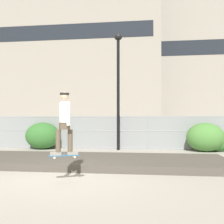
% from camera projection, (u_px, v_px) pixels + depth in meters
% --- Properties ---
extents(ground_plane, '(120.00, 120.00, 0.00)m').
position_uv_depth(ground_plane, '(63.00, 179.00, 7.38)').
color(ground_plane, '#9E998E').
extents(gravel_berm, '(10.20, 3.40, 0.24)m').
position_uv_depth(gravel_berm, '(85.00, 161.00, 9.97)').
color(gravel_berm, '#4C473F').
rests_on(gravel_berm, ground_plane).
extents(skateboard, '(0.81, 0.53, 0.07)m').
position_uv_depth(skateboard, '(64.00, 156.00, 7.07)').
color(skateboard, '#2D608C').
extents(skater, '(0.69, 0.62, 1.65)m').
position_uv_depth(skater, '(64.00, 120.00, 7.10)').
color(skater, gray).
rests_on(skater, skateboard).
extents(chain_fence, '(23.05, 0.06, 1.85)m').
position_uv_depth(chain_fence, '(106.00, 132.00, 15.36)').
color(chain_fence, gray).
rests_on(chain_fence, ground_plane).
extents(street_lamp, '(0.44, 0.44, 6.35)m').
position_uv_depth(street_lamp, '(118.00, 77.00, 14.82)').
color(street_lamp, black).
rests_on(street_lamp, ground_plane).
extents(parked_car_near, '(4.45, 2.04, 1.66)m').
position_uv_depth(parked_car_near, '(70.00, 131.00, 19.30)').
color(parked_car_near, silver).
rests_on(parked_car_near, ground_plane).
extents(library_building, '(29.71, 15.26, 25.54)m').
position_uv_depth(library_building, '(79.00, 61.00, 51.03)').
color(library_building, gray).
rests_on(library_building, ground_plane).
extents(shrub_left, '(1.92, 1.57, 1.49)m').
position_uv_depth(shrub_left, '(43.00, 136.00, 15.24)').
color(shrub_left, '#336B2D').
rests_on(shrub_left, ground_plane).
extents(shrub_center, '(1.92, 1.57, 1.48)m').
position_uv_depth(shrub_center, '(205.00, 137.00, 13.96)').
color(shrub_center, '#477F38').
rests_on(shrub_center, ground_plane).
extents(shrub_right, '(1.12, 0.91, 0.86)m').
position_uv_depth(shrub_right, '(217.00, 143.00, 14.02)').
color(shrub_right, '#336B2D').
rests_on(shrub_right, ground_plane).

